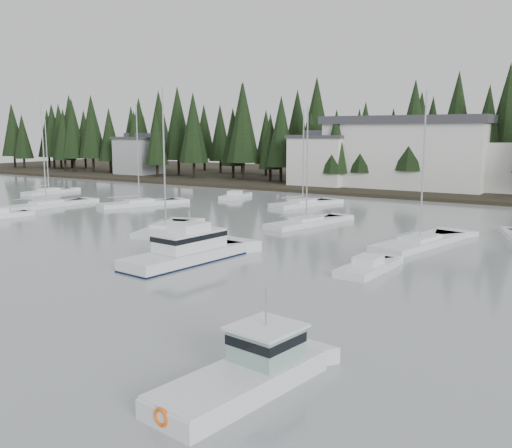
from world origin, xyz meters
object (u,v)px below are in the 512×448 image
Objects in this scene: sailboat_8 at (166,231)px; runabout_3 at (235,197)px; sailboat_9 at (139,205)px; runabout_1 at (368,269)px; sailboat_7 at (47,206)px; harbor_inn at (420,153)px; sailboat_10 at (420,244)px; sailboat_6 at (49,193)px; house_far_west at (139,155)px; house_west at (321,159)px; cabin_cruiser_center at (187,253)px; sailboat_4 at (306,224)px; sailboat_1 at (303,205)px; lobster_boat_teal at (247,376)px.

runabout_3 is (-9.63, 25.24, 0.06)m from sailboat_8.
sailboat_9 reaches higher than runabout_3.
sailboat_7 is at bearing 81.03° from runabout_1.
harbor_inn is 54.17m from sailboat_7.
runabout_3 is at bearing 70.92° from sailboat_10.
house_far_west is at bearing 17.82° from sailboat_6.
house_west is at bearing 32.33° from runabout_1.
runabout_3 is at bearing -1.54° from sailboat_9.
sailboat_7 reaches higher than cabin_cruiser_center.
sailboat_6 is (11.78, -31.31, -4.34)m from house_far_west.
sailboat_7 is 1.00× the size of sailboat_8.
sailboat_7 is 2.19× the size of runabout_3.
house_far_west is at bearing 70.64° from sailboat_4.
harbor_inn is 4.92× the size of runabout_1.
sailboat_8 is at bearing -100.54° from harbor_inn.
sailboat_4 reaches higher than house_far_west.
runabout_3 is at bearing 49.50° from runabout_1.
sailboat_10 is 2.14× the size of runabout_1.
house_far_west is at bearing -178.65° from harbor_inn.
harbor_inn is at bearing -11.97° from sailboat_9.
sailboat_9 reaches higher than sailboat_4.
runabout_3 is (26.67, 9.73, 0.06)m from sailboat_6.
cabin_cruiser_center is 51.71m from sailboat_6.
house_west is 20.41m from runabout_3.
runabout_1 is (36.46, -16.79, 0.07)m from sailboat_9.
cabin_cruiser_center is at bearing -120.56° from sailboat_6.
sailboat_6 is (-45.44, 5.27, 0.00)m from sailboat_4.
sailboat_6 is 1.86× the size of runabout_3.
house_far_west reaches higher than runabout_3.
house_far_west is 86.23m from runabout_1.
sailboat_7 is (-25.91, -17.54, 0.00)m from sailboat_1.
harbor_inn is 72.98m from lobster_boat_teal.
harbor_inn is 30.05m from runabout_3.
sailboat_10 is (27.57, -38.59, -4.60)m from house_west.
house_far_west is at bearing 56.85° from runabout_1.
house_west is at bearing -10.17° from sailboat_8.
sailboat_6 is at bearing 48.97° from sailboat_8.
sailboat_10 reaches higher than sailboat_6.
lobster_boat_teal is (30.05, -67.88, -4.18)m from house_west.
runabout_3 is at bearing -100.29° from house_west.
sailboat_10 is at bearing -32.96° from cabin_cruiser_center.
sailboat_7 is 24.49m from sailboat_8.
sailboat_4 is (15.22, -34.59, -4.59)m from house_west.
sailboat_9 is (-15.24, 12.47, -0.01)m from sailboat_8.
lobster_boat_teal is 18.93m from runabout_1.
sailboat_10 reaches higher than house_far_west.
sailboat_1 is 2.02× the size of runabout_3.
sailboat_1 reaches higher than sailboat_4.
harbor_inn is 2.20× the size of sailboat_7.
house_west is 0.75× the size of sailboat_10.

